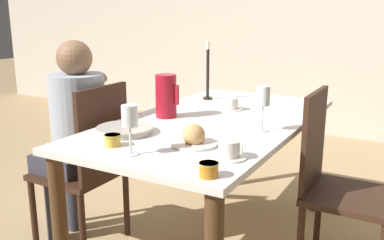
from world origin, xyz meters
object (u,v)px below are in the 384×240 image
chair_person_side (88,164)px  candlestick_tall (208,76)px  red_pitcher (166,96)px  teacup_near_person (229,151)px  jam_jar_amber (209,169)px  teacup_across (231,105)px  chair_opposite (335,181)px  wine_glass_juice (130,119)px  jam_jar_red (113,140)px  wine_glass_water (263,98)px  person_seated (75,127)px  serving_tray (125,130)px  bread_plate (194,138)px

chair_person_side → candlestick_tall: bearing=-23.6°
red_pitcher → teacup_near_person: bearing=-38.1°
jam_jar_amber → candlestick_tall: bearing=117.4°
teacup_across → jam_jar_amber: (0.37, -1.00, -0.00)m
chair_opposite → teacup_near_person: size_ratio=6.69×
wine_glass_juice → candlestick_tall: bearing=102.3°
red_pitcher → teacup_across: (0.24, 0.33, -0.09)m
jam_jar_red → red_pitcher: bearing=98.7°
jam_jar_red → wine_glass_water: bearing=48.6°
wine_glass_water → candlestick_tall: candlestick_tall is taller
teacup_across → jam_jar_red: bearing=-99.7°
person_seated → candlestick_tall: 0.91m
teacup_across → serving_tray: size_ratio=0.52×
serving_tray → wine_glass_water: bearing=32.1°
person_seated → wine_glass_juice: size_ratio=5.78×
jam_jar_amber → serving_tray: bearing=153.3°
wine_glass_water → bread_plate: wine_glass_water is taller
teacup_near_person → teacup_across: size_ratio=1.00×
teacup_near_person → jam_jar_amber: (0.02, -0.21, -0.00)m
serving_tray → bread_plate: bread_plate is taller
serving_tray → jam_jar_amber: (0.60, -0.30, 0.01)m
chair_opposite → wine_glass_juice: 1.11m
chair_person_side → bread_plate: (0.75, -0.14, 0.30)m
red_pitcher → candlestick_tall: (-0.03, 0.55, 0.03)m
chair_person_side → person_seated: bearing=85.1°
chair_opposite → jam_jar_amber: size_ratio=13.21×
wine_glass_juice → jam_jar_red: wine_glass_juice is taller
person_seated → red_pitcher: bearing=-64.0°
candlestick_tall → teacup_near_person: bearing=-58.6°
red_pitcher → serving_tray: bearing=-89.6°
teacup_near_person → jam_jar_red: size_ratio=1.98×
wine_glass_juice → candlestick_tall: candlestick_tall is taller
chair_opposite → jam_jar_amber: bearing=-17.9°
jam_jar_red → person_seated: bearing=148.8°
jam_jar_red → candlestick_tall: bearing=95.9°
red_pitcher → wine_glass_water: bearing=-2.1°
bread_plate → teacup_near_person: bearing=-22.1°
red_pitcher → teacup_near_person: red_pitcher is taller
teacup_across → teacup_near_person: bearing=-66.2°
teacup_across → bread_plate: 0.72m
chair_person_side → teacup_near_person: chair_person_side is taller
bread_plate → jam_jar_amber: size_ratio=2.90×
teacup_near_person → jam_jar_red: teacup_near_person is taller
candlestick_tall → wine_glass_water: bearing=-44.1°
person_seated → red_pitcher: (0.46, 0.23, 0.18)m
person_seated → teacup_near_person: 1.07m
chair_opposite → serving_tray: (-0.88, -0.55, 0.28)m
chair_person_side → wine_glass_juice: wine_glass_juice is taller
person_seated → serving_tray: bearing=-107.0°
jam_jar_red → jam_jar_amber: bearing=-12.4°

